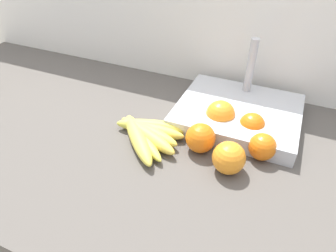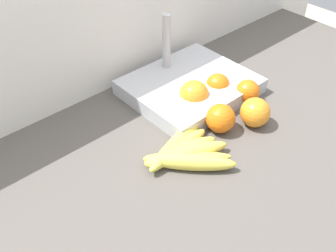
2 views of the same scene
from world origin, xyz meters
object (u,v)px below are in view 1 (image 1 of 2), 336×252
orange_far_right (262,147)px  sink_basin (238,112)px  banana_bunch (147,133)px  orange_back_left (252,126)px  orange_center (200,138)px  orange_front (220,115)px  orange_back_right (229,158)px

orange_far_right → sink_basin: (-0.09, 0.14, -0.01)m
banana_bunch → orange_far_right: (0.29, 0.05, 0.02)m
orange_far_right → orange_back_left: bearing=118.2°
orange_center → orange_back_left: 0.15m
orange_far_right → orange_front: 0.15m
banana_bunch → orange_center: orange_center is taller
banana_bunch → sink_basin: size_ratio=0.65×
banana_bunch → orange_center: bearing=6.3°
orange_center → orange_front: size_ratio=0.93×
orange_center → banana_bunch: bearing=-173.7°
banana_bunch → sink_basin: (0.20, 0.19, 0.01)m
orange_front → orange_back_left: size_ratio=1.17×
banana_bunch → orange_front: 0.21m
banana_bunch → orange_front: orange_front is taller
banana_bunch → orange_back_right: (0.23, -0.03, 0.02)m
orange_far_right → orange_back_right: orange_back_right is taller
orange_front → orange_far_right: bearing=-32.4°
orange_front → banana_bunch: bearing=-141.1°
banana_bunch → orange_back_right: bearing=-7.0°
banana_bunch → orange_front: bearing=38.9°
orange_front → orange_center: bearing=-99.3°
orange_back_right → orange_front: bearing=112.3°
orange_center → orange_back_right: bearing=-27.5°
orange_far_right → orange_front: (-0.13, 0.08, 0.01)m
orange_back_right → banana_bunch: bearing=173.0°
orange_far_right → orange_back_right: bearing=-129.9°
orange_far_right → sink_basin: size_ratio=0.20×
orange_center → sink_basin: 0.18m
orange_front → orange_back_right: bearing=-67.7°
orange_center → orange_back_left: size_ratio=1.09×
orange_back_left → sink_basin: 0.08m
banana_bunch → orange_center: (0.14, 0.02, 0.02)m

